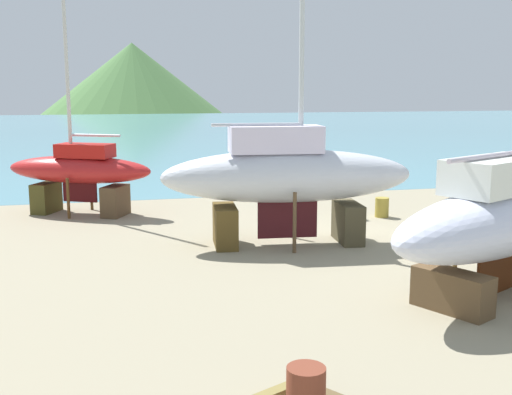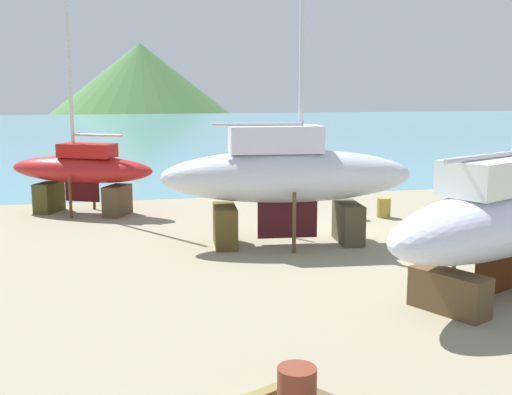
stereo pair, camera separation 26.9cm
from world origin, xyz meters
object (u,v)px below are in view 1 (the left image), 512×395
Objects in this scene: sailboat_large_starboard at (502,218)px; sailboat_far_slipway at (79,171)px; sailboat_mid_port at (287,175)px; barrel_tipped_center at (382,207)px; barrel_ochre at (306,390)px; worker at (342,196)px.

sailboat_large_starboard is 1.26× the size of sailboat_far_slipway.
sailboat_mid_port is 7.18m from sailboat_large_starboard.
sailboat_large_starboard is 17.43× the size of barrel_tipped_center.
sailboat_mid_port is at bearing 75.77° from barrel_ochre.
sailboat_far_slipway is (-10.66, 12.71, -0.16)m from sailboat_large_starboard.
sailboat_far_slipway is at bearing 103.02° from sailboat_large_starboard.
barrel_tipped_center is (1.55, -0.37, -0.48)m from worker.
sailboat_mid_port is 9.55m from sailboat_far_slipway.
sailboat_mid_port is 11.14m from barrel_ochre.
sailboat_large_starboard is at bearing -52.53° from sailboat_mid_port.
sailboat_far_slipway reaches higher than barrel_tipped_center.
worker is 2.19× the size of barrel_ochre.
sailboat_far_slipway is (-6.83, 6.66, -0.52)m from sailboat_mid_port.
barrel_tipped_center is (4.91, 3.32, -1.90)m from sailboat_mid_port.
sailboat_large_starboard is 8.12m from barrel_ochre.
sailboat_mid_port is 5.20m from worker.
sailboat_large_starboard is at bearing -96.59° from barrel_tipped_center.
sailboat_far_slipway is 12.28m from barrel_tipped_center.
worker is 1.66m from barrel_tipped_center.
sailboat_far_slipway is at bearing 103.42° from barrel_ochre.
sailboat_far_slipway is 13.81× the size of barrel_tipped_center.
barrel_ochre is at bearing 104.79° from worker.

